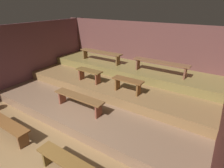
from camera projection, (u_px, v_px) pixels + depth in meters
ground at (97, 110)px, 5.44m from camera, size 7.02×6.21×0.08m
wall_back at (139, 53)px, 7.03m from camera, size 7.02×0.06×2.29m
wall_left at (27, 57)px, 6.51m from camera, size 0.06×6.21×2.29m
platform_lower at (110, 96)px, 5.89m from camera, size 6.22×4.01×0.27m
platform_middle at (121, 82)px, 6.31m from camera, size 6.22×2.64×0.27m
platform_upper at (129, 69)px, 6.67m from camera, size 6.22×1.40×0.27m
bench_floor_left at (6, 125)px, 4.21m from camera, size 1.48×0.29×0.40m
bench_floor_right at (71, 165)px, 3.17m from camera, size 1.48×0.29×0.40m
bench_lower_center at (79, 99)px, 4.79m from camera, size 1.53×0.29×0.40m
bench_middle_left at (89, 73)px, 5.86m from camera, size 0.91×0.29×0.40m
bench_middle_right at (128, 83)px, 5.15m from camera, size 0.91×0.29×0.40m
bench_upper_left at (101, 53)px, 6.95m from camera, size 1.81×0.29×0.40m
bench_upper_right at (160, 64)px, 5.76m from camera, size 1.81×0.29×0.40m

